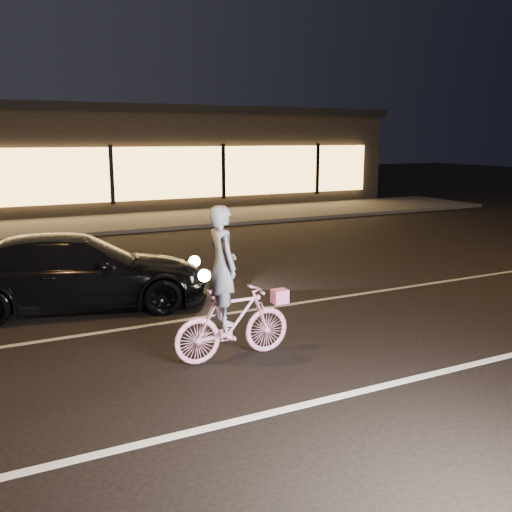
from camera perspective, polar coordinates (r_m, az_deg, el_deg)
ground at (r=8.61m, az=8.65°, el=-8.45°), size 90.00×90.00×0.00m
lane_stripe_near at (r=7.53m, az=15.36°, el=-11.77°), size 60.00×0.12×0.01m
lane_stripe_far at (r=10.22m, az=2.18°, el=-5.03°), size 60.00×0.10×0.01m
sidewalk at (r=20.34m, az=-12.91°, el=3.30°), size 30.00×4.00×0.12m
storefront at (r=25.98m, az=-16.33°, el=9.53°), size 25.40×8.42×4.20m
cyclist at (r=7.66m, az=-2.60°, el=-5.00°), size 1.67×0.58×2.11m
sedan at (r=10.43m, az=-17.50°, el=-1.53°), size 4.81×2.76×1.31m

